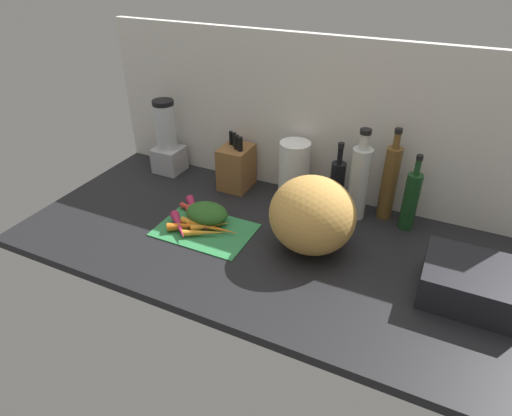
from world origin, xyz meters
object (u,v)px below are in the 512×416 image
(dish_rack, at_px, (472,283))
(bottle_3, at_px, (411,200))
(carrot_0, at_px, (179,226))
(carrot_1, at_px, (210,226))
(carrot_5, at_px, (199,221))
(blender_appliance, at_px, (167,142))
(knife_block, at_px, (236,167))
(paper_towel_roll, at_px, (294,171))
(carrot_4, at_px, (197,211))
(carrot_3, at_px, (193,207))
(bottle_0, at_px, (337,184))
(cutting_board, at_px, (205,229))
(carrot_8, at_px, (205,233))
(carrot_7, at_px, (190,226))
(carrot_2, at_px, (200,225))
(bottle_2, at_px, (389,182))
(carrot_9, at_px, (220,229))
(carrot_10, at_px, (207,220))
(bottle_1, at_px, (359,181))
(winter_squash, at_px, (312,215))
(carrot_6, at_px, (201,214))

(dish_rack, bearing_deg, bottle_3, 127.51)
(carrot_0, xyz_separation_m, carrot_1, (0.09, 0.05, -0.00))
(carrot_5, distance_m, blender_appliance, 0.49)
(knife_block, distance_m, paper_towel_roll, 0.24)
(carrot_4, bearing_deg, carrot_3, 158.53)
(carrot_1, relative_size, bottle_0, 0.53)
(cutting_board, relative_size, carrot_8, 2.17)
(carrot_7, relative_size, knife_block, 0.69)
(carrot_4, height_order, knife_block, knife_block)
(carrot_4, xyz_separation_m, bottle_0, (0.44, 0.27, 0.08))
(cutting_board, bearing_deg, blender_appliance, 138.59)
(carrot_2, distance_m, carrot_4, 0.10)
(carrot_1, distance_m, bottle_2, 0.65)
(dish_rack, bearing_deg, carrot_9, -177.72)
(carrot_4, xyz_separation_m, bottle_2, (0.62, 0.29, 0.12))
(carrot_1, height_order, carrot_8, carrot_1)
(carrot_1, xyz_separation_m, bottle_3, (0.61, 0.31, 0.09))
(carrot_2, xyz_separation_m, knife_block, (-0.03, 0.34, 0.07))
(carrot_9, height_order, bottle_2, bottle_2)
(carrot_10, relative_size, bottle_2, 0.44)
(carrot_8, height_order, bottle_1, bottle_1)
(carrot_7, xyz_separation_m, carrot_8, (0.06, -0.01, -0.00))
(carrot_2, height_order, blender_appliance, blender_appliance)
(winter_squash, xyz_separation_m, paper_towel_roll, (-0.17, 0.27, -0.01))
(carrot_0, bearing_deg, carrot_3, 100.81)
(knife_block, relative_size, dish_rack, 0.86)
(knife_block, bearing_deg, carrot_6, -90.28)
(winter_squash, distance_m, bottle_0, 0.28)
(paper_towel_roll, bearing_deg, carrot_4, -135.59)
(carrot_5, relative_size, carrot_7, 0.88)
(knife_block, relative_size, blender_appliance, 0.73)
(carrot_5, xyz_separation_m, carrot_7, (-0.01, -0.04, 0.00))
(bottle_0, relative_size, bottle_1, 0.78)
(carrot_1, height_order, carrot_5, carrot_5)
(carrot_7, xyz_separation_m, bottle_0, (0.41, 0.37, 0.08))
(cutting_board, relative_size, carrot_0, 2.10)
(carrot_10, relative_size, blender_appliance, 0.47)
(knife_block, height_order, dish_rack, knife_block)
(carrot_10, height_order, blender_appliance, blender_appliance)
(carrot_4, height_order, carrot_5, carrot_5)
(carrot_7, relative_size, carrot_8, 1.04)
(paper_towel_roll, bearing_deg, bottle_0, 1.37)
(carrot_1, bearing_deg, paper_towel_roll, 61.80)
(bottle_0, bearing_deg, winter_squash, -90.22)
(carrot_10, bearing_deg, bottle_1, 31.59)
(carrot_9, relative_size, carrot_10, 0.96)
(bottle_2, bearing_deg, bottle_3, -24.48)
(carrot_2, bearing_deg, bottle_0, 42.61)
(carrot_4, xyz_separation_m, knife_block, (0.03, 0.26, 0.07))
(carrot_5, relative_size, paper_towel_roll, 0.59)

